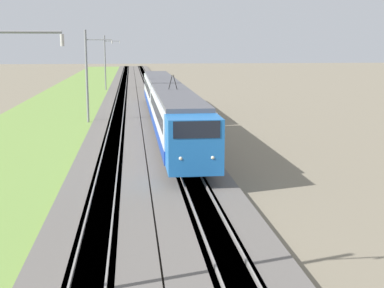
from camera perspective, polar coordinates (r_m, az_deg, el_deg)
name	(u,v)px	position (r m, az deg, el deg)	size (l,w,h in m)	color
ballast_main	(119,111)	(59.33, -7.80, 3.53)	(240.00, 4.40, 0.30)	#605B56
ballast_adjacent	(160,110)	(59.40, -3.48, 3.62)	(240.00, 4.40, 0.30)	#605B56
track_main	(119,111)	(59.33, -7.80, 3.54)	(240.00, 1.57, 0.45)	#4C4238
track_adjacent	(160,110)	(59.39, -3.48, 3.63)	(240.00, 1.57, 0.45)	#4C4238
grass_verge	(64,112)	(59.78, -13.48, 3.30)	(240.00, 12.71, 0.12)	olive
passenger_train	(167,101)	(47.15, -2.72, 4.57)	(42.95, 2.86, 5.12)	blue
catenary_mast_mid	(87,76)	(50.89, -11.10, 7.16)	(0.22, 2.56, 8.66)	slate
catenary_mast_far	(105,62)	(87.61, -9.22, 8.61)	(0.22, 2.56, 8.75)	slate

